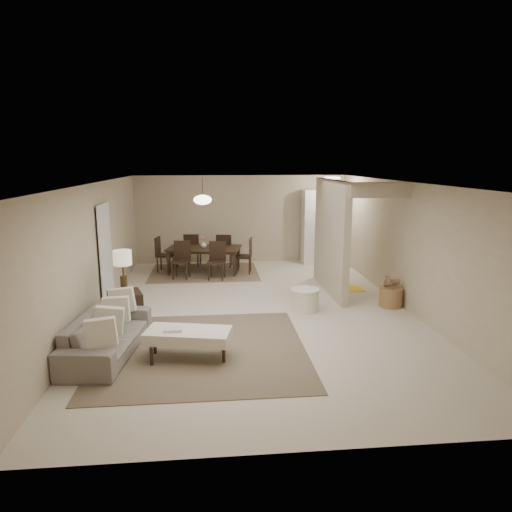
{
  "coord_description": "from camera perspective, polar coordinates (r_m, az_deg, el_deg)",
  "views": [
    {
      "loc": [
        -0.83,
        -8.56,
        2.9
      ],
      "look_at": [
        0.03,
        0.24,
        1.05
      ],
      "focal_mm": 32.0,
      "sensor_mm": 36.0,
      "label": 1
    }
  ],
  "objects": [
    {
      "name": "left_wall",
      "position": [
        8.98,
        -19.44,
        0.55
      ],
      "size": [
        0.0,
        9.0,
        9.0
      ],
      "primitive_type": "plane",
      "rotation": [
        1.57,
        0.0,
        1.57
      ],
      "color": "tan",
      "rests_on": "floor"
    },
    {
      "name": "flush_light",
      "position": [
        12.18,
        9.47,
        9.59
      ],
      "size": [
        0.44,
        0.44,
        0.05
      ],
      "primitive_type": "cylinder",
      "color": "white",
      "rests_on": "ceiling"
    },
    {
      "name": "living_rug",
      "position": [
        7.34,
        -6.7,
        -11.5
      ],
      "size": [
        3.2,
        3.2,
        0.01
      ],
      "primitive_type": "cube",
      "color": "brown",
      "rests_on": "floor"
    },
    {
      "name": "ceiling",
      "position": [
        8.61,
        -0.03,
        9.15
      ],
      "size": [
        9.0,
        9.0,
        0.0
      ],
      "primitive_type": "plane",
      "rotation": [
        3.14,
        0.0,
        0.0
      ],
      "color": "white",
      "rests_on": "back_wall"
    },
    {
      "name": "table_lamp",
      "position": [
        8.3,
        -16.34,
        -0.67
      ],
      "size": [
        0.32,
        0.32,
        0.76
      ],
      "color": "#46321E",
      "rests_on": "side_table"
    },
    {
      "name": "round_pouf",
      "position": [
        9.05,
        6.11,
        -5.48
      ],
      "size": [
        0.56,
        0.56,
        0.44
      ],
      "primitive_type": "cylinder",
      "color": "silver",
      "rests_on": "floor"
    },
    {
      "name": "side_table",
      "position": [
        8.52,
        -16.0,
        -6.37
      ],
      "size": [
        0.7,
        0.7,
        0.61
      ],
      "primitive_type": "cube",
      "rotation": [
        0.0,
        0.0,
        0.32
      ],
      "color": "black",
      "rests_on": "floor"
    },
    {
      "name": "pantry_cabinet",
      "position": [
        13.23,
        8.41,
        3.65
      ],
      "size": [
        1.2,
        0.55,
        2.1
      ],
      "primitive_type": "cube",
      "color": "white",
      "rests_on": "floor"
    },
    {
      "name": "pendant_light",
      "position": [
        11.85,
        -6.68,
        7.0
      ],
      "size": [
        0.46,
        0.46,
        0.71
      ],
      "color": "#46321E",
      "rests_on": "ceiling"
    },
    {
      "name": "yellow_mat",
      "position": [
        10.7,
        11.0,
        -4.11
      ],
      "size": [
        0.88,
        0.58,
        0.01
      ],
      "primitive_type": "cube",
      "rotation": [
        0.0,
        0.0,
        0.08
      ],
      "color": "yellow",
      "rests_on": "floor"
    },
    {
      "name": "back_wall",
      "position": [
        13.19,
        -1.92,
        4.62
      ],
      "size": [
        6.0,
        0.0,
        6.0
      ],
      "primitive_type": "plane",
      "rotation": [
        1.57,
        0.0,
        0.0
      ],
      "color": "tan",
      "rests_on": "floor"
    },
    {
      "name": "sofa",
      "position": [
        7.4,
        -18.07,
        -9.31
      ],
      "size": [
        2.18,
        1.07,
        0.61
      ],
      "primitive_type": "imported",
      "rotation": [
        0.0,
        0.0,
        1.45
      ],
      "color": "slate",
      "rests_on": "floor"
    },
    {
      "name": "vase",
      "position": [
        12.01,
        -6.55,
        1.42
      ],
      "size": [
        0.19,
        0.19,
        0.16
      ],
      "primitive_type": "imported",
      "rotation": [
        0.0,
        0.0,
        -0.21
      ],
      "color": "white",
      "rests_on": "dining_table"
    },
    {
      "name": "ottoman_bench",
      "position": [
        6.93,
        -8.49,
        -9.83
      ],
      "size": [
        1.34,
        0.82,
        0.45
      ],
      "rotation": [
        0.0,
        0.0,
        -0.21
      ],
      "color": "silver",
      "rests_on": "living_rug"
    },
    {
      "name": "wicker_basket",
      "position": [
        9.66,
        16.49,
        -4.94
      ],
      "size": [
        0.56,
        0.56,
        0.39
      ],
      "primitive_type": "cylinder",
      "rotation": [
        0.0,
        0.0,
        0.28
      ],
      "color": "brown",
      "rests_on": "floor"
    },
    {
      "name": "partition",
      "position": [
        10.29,
        9.33,
        2.43
      ],
      "size": [
        0.15,
        2.5,
        2.5
      ],
      "primitive_type": "cube",
      "color": "tan",
      "rests_on": "floor"
    },
    {
      "name": "dining_chairs",
      "position": [
        12.06,
        -6.52,
        0.1
      ],
      "size": [
        2.54,
        2.02,
        0.94
      ],
      "color": "black",
      "rests_on": "dining_rug"
    },
    {
      "name": "dining_rug",
      "position": [
        12.16,
        -6.47,
        -2.03
      ],
      "size": [
        2.8,
        2.1,
        0.01
      ],
      "primitive_type": "cube",
      "color": "#7A624B",
      "rests_on": "floor"
    },
    {
      "name": "doorway",
      "position": [
        9.59,
        -18.34,
        -0.1
      ],
      "size": [
        0.04,
        0.9,
        2.04
      ],
      "primitive_type": "cube",
      "color": "black",
      "rests_on": "floor"
    },
    {
      "name": "floor",
      "position": [
        9.07,
        -0.02,
        -6.82
      ],
      "size": [
        9.0,
        9.0,
        0.0
      ],
      "primitive_type": "plane",
      "color": "beige",
      "rests_on": "ground"
    },
    {
      "name": "dining_table",
      "position": [
        12.09,
        -6.51,
        -0.52
      ],
      "size": [
        2.06,
        1.38,
        0.67
      ],
      "primitive_type": "imported",
      "rotation": [
        0.0,
        0.0,
        -0.18
      ],
      "color": "black",
      "rests_on": "dining_rug"
    },
    {
      "name": "right_wall",
      "position": [
        9.52,
        18.26,
        1.24
      ],
      "size": [
        0.0,
        9.0,
        9.0
      ],
      "primitive_type": "plane",
      "rotation": [
        1.57,
        0.0,
        -1.57
      ],
      "color": "tan",
      "rests_on": "floor"
    }
  ]
}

